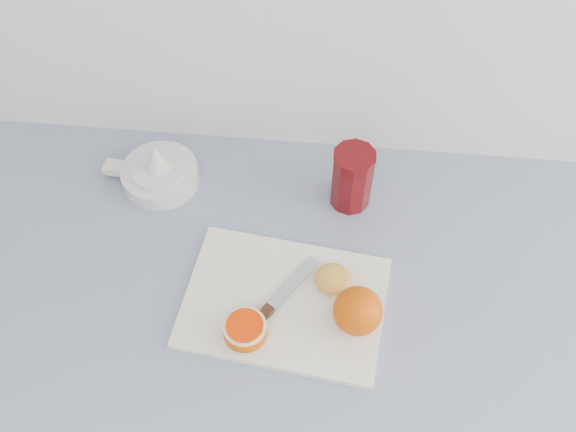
{
  "coord_description": "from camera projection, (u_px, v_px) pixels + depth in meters",
  "views": [
    {
      "loc": [
        0.02,
        1.14,
        1.83
      ],
      "look_at": [
        -0.04,
        1.77,
        0.96
      ],
      "focal_mm": 40.0,
      "sensor_mm": 36.0,
      "label": 1
    }
  ],
  "objects": [
    {
      "name": "counter",
      "position": [
        265.0,
        370.0,
        1.46
      ],
      "size": [
        2.39,
        0.64,
        0.89
      ],
      "color": "white",
      "rests_on": "ground"
    },
    {
      "name": "cutting_board",
      "position": [
        284.0,
        302.0,
        1.06
      ],
      "size": [
        0.35,
        0.27,
        0.01
      ],
      "primitive_type": "cube",
      "rotation": [
        0.0,
        0.0,
        -0.12
      ],
      "color": "white",
      "rests_on": "counter"
    },
    {
      "name": "whole_orange",
      "position": [
        358.0,
        311.0,
        1.0
      ],
      "size": [
        0.08,
        0.08,
        0.08
      ],
      "color": "#DC6200",
      "rests_on": "cutting_board"
    },
    {
      "name": "half_orange",
      "position": [
        245.0,
        331.0,
        0.99
      ],
      "size": [
        0.07,
        0.07,
        0.04
      ],
      "color": "#DC6200",
      "rests_on": "cutting_board"
    },
    {
      "name": "squeezed_shell",
      "position": [
        333.0,
        279.0,
        1.06
      ],
      "size": [
        0.06,
        0.06,
        0.03
      ],
      "color": "gold",
      "rests_on": "cutting_board"
    },
    {
      "name": "paring_knife",
      "position": [
        260.0,
        319.0,
        1.02
      ],
      "size": [
        0.13,
        0.18,
        0.01
      ],
      "color": "#46311A",
      "rests_on": "cutting_board"
    },
    {
      "name": "citrus_juicer",
      "position": [
        159.0,
        172.0,
        1.19
      ],
      "size": [
        0.18,
        0.14,
        0.1
      ],
      "color": "white",
      "rests_on": "counter"
    },
    {
      "name": "red_tumbler",
      "position": [
        352.0,
        180.0,
        1.14
      ],
      "size": [
        0.08,
        0.08,
        0.12
      ],
      "color": "#61090C",
      "rests_on": "counter"
    }
  ]
}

